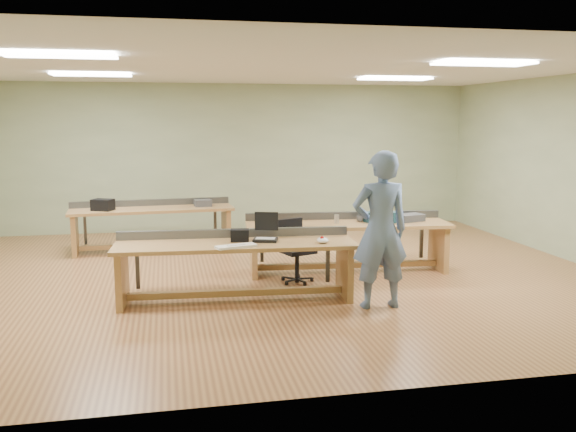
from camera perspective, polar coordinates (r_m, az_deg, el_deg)
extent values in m
plane|color=#A36E3E|center=(9.03, -2.02, -5.60)|extent=(10.00, 10.00, 0.00)
plane|color=silver|center=(8.77, -2.14, 13.73)|extent=(10.00, 10.00, 0.00)
cube|color=#A1B186|center=(12.73, -5.01, 5.50)|extent=(10.00, 0.04, 3.00)
cube|color=#A1B186|center=(4.90, 5.52, -0.24)|extent=(10.00, 0.04, 3.00)
cube|color=#A1B186|center=(10.77, 25.25, 4.02)|extent=(0.04, 8.00, 3.00)
cube|color=white|center=(7.24, -20.61, 13.91)|extent=(1.20, 0.50, 0.03)
cube|color=white|center=(10.21, -17.91, 12.48)|extent=(1.20, 0.50, 0.03)
cube|color=white|center=(8.15, 17.83, 13.45)|extent=(1.20, 0.50, 0.03)
cube|color=white|center=(10.87, 9.97, 12.54)|extent=(1.20, 0.50, 0.03)
cube|color=tan|center=(7.69, -4.93, -2.68)|extent=(3.06, 1.00, 0.05)
cube|color=tan|center=(7.84, -15.26, -5.56)|extent=(0.13, 0.71, 0.70)
cube|color=tan|center=(7.97, 5.31, -5.05)|extent=(0.13, 0.71, 0.70)
cube|color=tan|center=(7.84, -4.86, -7.16)|extent=(2.72, 0.27, 0.08)
cube|color=#494B4F|center=(8.03, -5.06, -1.60)|extent=(3.01, 0.27, 0.11)
cube|color=tan|center=(9.16, 5.63, -0.79)|extent=(3.10, 1.07, 0.05)
cube|color=tan|center=(9.05, -3.25, -3.30)|extent=(0.14, 0.72, 0.70)
cube|color=tan|center=(9.63, 13.90, -2.81)|extent=(0.14, 0.72, 0.70)
cube|color=tan|center=(9.29, 5.57, -4.59)|extent=(2.74, 0.34, 0.08)
cube|color=#494B4F|center=(9.50, 5.18, 0.06)|extent=(3.04, 0.34, 0.11)
cube|color=tan|center=(10.88, -12.60, 0.60)|extent=(2.84, 0.92, 0.05)
cube|color=tan|center=(10.96, -19.32, -1.62)|extent=(0.12, 0.65, 0.70)
cube|color=tan|center=(11.06, -5.81, -1.06)|extent=(0.12, 0.65, 0.70)
cube|color=tan|center=(10.98, -12.49, -2.63)|extent=(2.50, 0.26, 0.08)
cube|color=#494B4F|center=(11.20, -12.69, 1.24)|extent=(2.79, 0.26, 0.11)
imported|color=slate|center=(7.43, 8.62, -1.31)|extent=(0.71, 0.47, 1.92)
cube|color=black|center=(7.76, -2.13, -2.25)|extent=(0.36, 0.32, 0.03)
cube|color=black|center=(7.83, -2.03, -0.48)|extent=(0.29, 0.10, 0.24)
cube|color=silver|center=(7.40, -4.88, -2.83)|extent=(0.52, 0.30, 0.03)
ellipsoid|color=white|center=(7.64, 3.27, -2.27)|extent=(0.16, 0.19, 0.07)
cube|color=black|center=(7.74, -4.53, -1.82)|extent=(0.25, 0.18, 0.16)
cylinder|color=black|center=(8.62, 0.85, -4.81)|extent=(0.06, 0.06, 0.44)
cube|color=black|center=(8.57, 0.85, -3.26)|extent=(0.53, 0.53, 0.06)
cube|color=black|center=(8.69, 0.16, -1.48)|extent=(0.39, 0.18, 0.38)
cylinder|color=black|center=(8.67, 0.84, -6.02)|extent=(0.61, 0.61, 0.06)
cube|color=#143642|center=(9.26, 8.76, -0.11)|extent=(0.53, 0.46, 0.16)
cube|color=#3B3B3E|center=(9.45, 11.37, -0.15)|extent=(0.44, 0.34, 0.11)
imported|color=#3B3B3E|center=(9.26, 6.77, -0.25)|extent=(0.13, 0.13, 0.09)
cylinder|color=silver|center=(9.09, 4.57, -0.28)|extent=(0.09, 0.09, 0.13)
cube|color=black|center=(10.80, -16.94, 1.01)|extent=(0.41, 0.36, 0.19)
cube|color=#3B3B3E|center=(10.93, -7.96, 1.21)|extent=(0.32, 0.25, 0.12)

